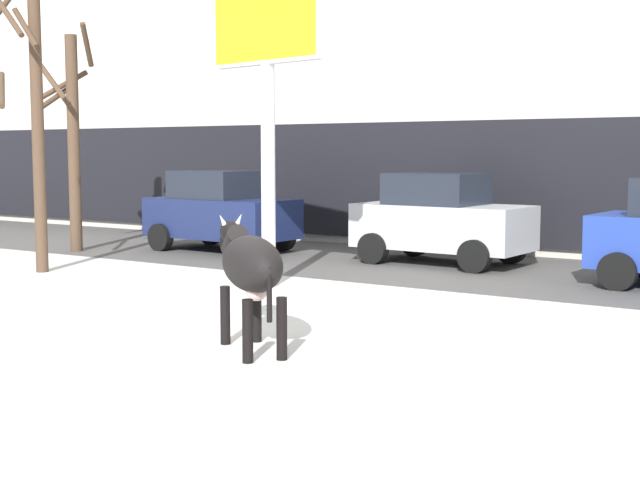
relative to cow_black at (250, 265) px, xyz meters
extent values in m
plane|color=silver|center=(-0.71, -0.03, -0.99)|extent=(120.00, 120.00, 0.00)
cube|color=#514F4C|center=(-0.71, 7.92, -0.99)|extent=(60.00, 5.60, 0.01)
cube|color=black|center=(-0.71, 10.49, 0.61)|extent=(43.12, 0.10, 2.80)
ellipsoid|color=black|center=(0.06, -0.04, 0.03)|extent=(1.48, 1.31, 0.64)
cylinder|color=black|center=(-0.45, 0.09, -0.64)|extent=(0.12, 0.12, 0.70)
cylinder|color=black|center=(-0.22, 0.40, -0.64)|extent=(0.12, 0.12, 0.70)
cylinder|color=black|center=(0.34, -0.49, -0.64)|extent=(0.12, 0.12, 0.70)
cylinder|color=black|center=(0.57, -0.17, -0.64)|extent=(0.12, 0.12, 0.70)
cylinder|color=black|center=(-0.55, 0.40, 0.21)|extent=(0.54, 0.49, 0.44)
ellipsoid|color=black|center=(-0.73, 0.53, 0.31)|extent=(0.50, 0.45, 0.28)
cone|color=beige|center=(-0.76, 0.42, 0.47)|extent=(0.12, 0.13, 0.15)
cone|color=beige|center=(-0.63, 0.60, 0.47)|extent=(0.12, 0.13, 0.15)
cylinder|color=black|center=(0.59, -0.43, -0.22)|extent=(0.06, 0.06, 0.60)
ellipsoid|color=beige|center=(0.20, -0.15, -0.27)|extent=(0.37, 0.36, 0.20)
cylinder|color=silver|center=(-2.66, 3.92, 0.91)|extent=(0.24, 0.24, 3.80)
cube|color=silver|center=(-2.66, 3.92, 3.66)|extent=(2.52, 0.63, 1.82)
cube|color=yellow|center=(-2.66, 3.89, 3.66)|extent=(2.39, 0.57, 1.70)
cube|color=#19234C|center=(-6.79, 7.65, -0.22)|extent=(3.58, 1.87, 0.90)
cube|color=#1E232D|center=(-6.94, 7.66, 0.55)|extent=(1.87, 1.58, 0.64)
cylinder|color=black|center=(-5.62, 8.44, -0.67)|extent=(0.65, 0.25, 0.64)
cylinder|color=black|center=(-5.70, 6.75, -0.67)|extent=(0.65, 0.25, 0.64)
cylinder|color=black|center=(-7.89, 8.55, -0.67)|extent=(0.65, 0.25, 0.64)
cylinder|color=black|center=(-7.97, 6.86, -0.67)|extent=(0.65, 0.25, 0.64)
cube|color=#B7BABF|center=(-1.49, 8.31, -0.22)|extent=(3.58, 1.87, 0.90)
cube|color=#1E232D|center=(-1.64, 8.32, 0.55)|extent=(1.87, 1.58, 0.64)
cylinder|color=black|center=(-0.31, 9.10, -0.67)|extent=(0.65, 0.25, 0.64)
cylinder|color=black|center=(-0.40, 7.41, -0.67)|extent=(0.65, 0.25, 0.64)
cylinder|color=black|center=(-2.59, 9.22, -0.67)|extent=(0.65, 0.25, 0.64)
cylinder|color=black|center=(-2.67, 7.52, -0.67)|extent=(0.65, 0.25, 0.64)
cylinder|color=black|center=(2.42, 6.77, -0.67)|extent=(0.65, 0.25, 0.64)
cylinder|color=#282833|center=(-4.52, 11.19, -0.55)|extent=(0.24, 0.24, 0.88)
cube|color=#386B42|center=(-4.52, 11.19, 0.21)|extent=(0.36, 0.22, 0.64)
sphere|color=#9E7051|center=(-4.52, 11.19, 0.64)|extent=(0.20, 0.20, 0.20)
cylinder|color=#282833|center=(0.83, 11.19, -0.55)|extent=(0.24, 0.24, 0.88)
cube|color=brown|center=(0.83, 11.19, 0.21)|extent=(0.36, 0.22, 0.64)
sphere|color=beige|center=(0.83, 11.19, 0.64)|extent=(0.20, 0.20, 0.20)
cylinder|color=#4C3828|center=(-9.57, 5.75, 1.47)|extent=(0.27, 0.27, 4.93)
cylinder|color=#4C3828|center=(-10.07, 5.95, 2.86)|extent=(0.54, 1.11, 0.73)
cylinder|color=#4C3828|center=(-9.59, 5.20, 2.87)|extent=(1.19, 0.17, 1.13)
cylinder|color=#4C3828|center=(-10.15, 5.76, 2.56)|extent=(0.15, 1.23, 0.80)
cylinder|color=#4C3828|center=(-9.27, 5.96, 3.72)|extent=(0.57, 0.74, 0.93)
cylinder|color=#4C3828|center=(-7.39, 3.02, 1.71)|extent=(0.23, 0.23, 5.40)
cylinder|color=#4C3828|center=(-7.88, 2.83, 4.13)|extent=(0.50, 1.08, 0.98)
cylinder|color=#4C3828|center=(-7.35, 2.78, 3.58)|extent=(0.58, 0.20, 0.75)
cylinder|color=#4C3828|center=(-7.76, 2.53, 2.45)|extent=(1.08, 0.86, 0.77)
cylinder|color=#4C3828|center=(-7.48, 2.43, 3.87)|extent=(1.26, 0.29, 1.12)
camera|label=1|loc=(6.04, -7.75, 1.29)|focal=48.39mm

